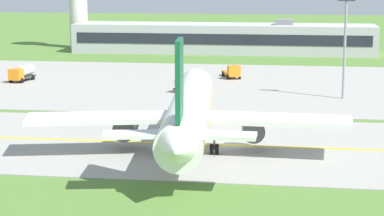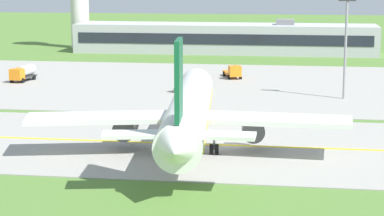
% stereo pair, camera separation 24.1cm
% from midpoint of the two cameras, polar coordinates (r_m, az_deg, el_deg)
% --- Properties ---
extents(ground_plane, '(500.00, 500.00, 0.00)m').
position_cam_midpoint_polar(ground_plane, '(75.83, 3.00, -3.02)').
color(ground_plane, '#517A33').
extents(taxiway_strip, '(240.00, 28.00, 0.10)m').
position_cam_midpoint_polar(taxiway_strip, '(75.82, 3.00, -2.99)').
color(taxiway_strip, '#9E9B93').
rests_on(taxiway_strip, ground).
extents(apron_pad, '(140.00, 52.00, 0.10)m').
position_cam_midpoint_polar(apron_pad, '(116.82, 9.79, 1.67)').
color(apron_pad, '#9E9B93').
rests_on(apron_pad, ground).
extents(taxiway_centreline, '(220.00, 0.60, 0.01)m').
position_cam_midpoint_polar(taxiway_centreline, '(75.80, 3.00, -2.95)').
color(taxiway_centreline, yellow).
rests_on(taxiway_centreline, taxiway_strip).
extents(airplane_lead, '(32.38, 39.66, 12.70)m').
position_cam_midpoint_polar(airplane_lead, '(72.79, -0.34, -0.25)').
color(airplane_lead, white).
rests_on(airplane_lead, ground).
extents(service_truck_fuel, '(4.33, 6.31, 2.65)m').
position_cam_midpoint_polar(service_truck_fuel, '(110.42, -0.26, 2.10)').
color(service_truck_fuel, yellow).
rests_on(service_truck_fuel, ground).
extents(service_truck_catering, '(3.84, 6.72, 2.59)m').
position_cam_midpoint_polar(service_truck_catering, '(124.19, 3.15, 2.86)').
color(service_truck_catering, orange).
rests_on(service_truck_catering, ground).
extents(service_truck_pushback, '(2.89, 6.20, 2.65)m').
position_cam_midpoint_polar(service_truck_pushback, '(123.94, -13.32, 2.74)').
color(service_truck_pushback, orange).
rests_on(service_truck_pushback, ground).
extents(terminal_building, '(67.94, 12.45, 7.72)m').
position_cam_midpoint_polar(terminal_building, '(165.27, 2.48, 5.52)').
color(terminal_building, '#B2B2B7').
rests_on(terminal_building, ground).
extents(apron_light_mast, '(2.40, 0.50, 14.70)m').
position_cam_midpoint_polar(apron_light_mast, '(104.97, 11.94, 5.71)').
color(apron_light_mast, gray).
rests_on(apron_light_mast, ground).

